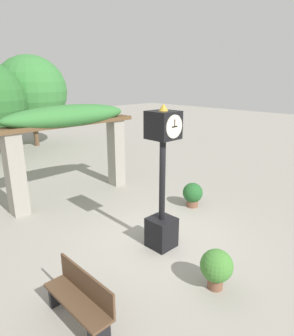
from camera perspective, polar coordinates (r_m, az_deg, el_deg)
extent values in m
plane|color=gray|center=(7.77, 2.70, -13.76)|extent=(60.00, 60.00, 0.00)
cube|color=black|center=(7.41, 2.77, -12.11)|extent=(0.59, 0.59, 0.74)
cylinder|color=black|center=(6.87, 2.93, -2.48)|extent=(0.14, 0.14, 1.89)
cylinder|color=gold|center=(6.61, 3.05, 5.42)|extent=(0.23, 0.23, 0.04)
cube|color=black|center=(6.55, 3.10, 8.18)|extent=(0.61, 0.61, 0.61)
cylinder|color=beige|center=(6.35, 5.19, 7.86)|extent=(0.50, 0.02, 0.50)
cylinder|color=beige|center=(6.76, 1.12, 8.48)|extent=(0.50, 0.02, 0.50)
cube|color=black|center=(6.34, 5.29, 7.84)|extent=(0.17, 0.01, 0.02)
cube|color=black|center=(6.33, 5.31, 8.51)|extent=(0.02, 0.01, 0.16)
cone|color=gold|center=(6.51, 3.15, 11.50)|extent=(0.21, 0.21, 0.16)
cube|color=gray|center=(9.51, -23.79, -1.22)|extent=(0.47, 0.47, 2.47)
cube|color=gray|center=(11.29, -5.89, 2.86)|extent=(0.47, 0.47, 2.47)
cube|color=brown|center=(9.80, -13.91, 8.08)|extent=(4.82, 0.12, 0.13)
cube|color=brown|center=(10.00, -14.61, 8.20)|extent=(4.82, 0.12, 0.13)
cube|color=brown|center=(10.20, -15.28, 8.31)|extent=(4.82, 0.12, 0.13)
ellipsoid|color=#387A38|center=(9.97, -14.71, 9.58)|extent=(4.25, 1.07, 0.70)
cylinder|color=brown|center=(6.40, 12.87, -20.38)|extent=(0.30, 0.30, 0.26)
sphere|color=#427F33|center=(6.18, 13.11, -17.66)|extent=(0.64, 0.64, 0.64)
cylinder|color=brown|center=(9.72, 8.61, -6.59)|extent=(0.37, 0.37, 0.23)
sphere|color=#235B28|center=(9.59, 8.70, -4.66)|extent=(0.63, 0.63, 0.63)
cube|color=brown|center=(5.53, -13.21, -23.48)|extent=(0.42, 1.53, 0.05)
cube|color=brown|center=(5.45, -11.59, -20.70)|extent=(0.04, 1.53, 0.45)
cube|color=black|center=(6.10, -16.33, -22.04)|extent=(0.38, 0.08, 0.39)
cube|color=black|center=(5.30, -9.06, -28.69)|extent=(0.38, 0.08, 0.39)
cylinder|color=brown|center=(19.17, -20.45, 6.67)|extent=(0.28, 0.28, 1.79)
sphere|color=#387A38|center=(18.94, -21.18, 13.50)|extent=(4.00, 4.00, 4.00)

